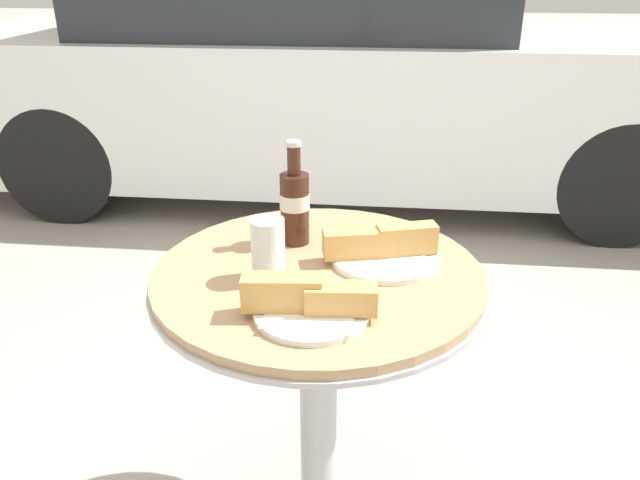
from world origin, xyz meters
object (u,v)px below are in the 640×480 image
object	(u,v)px
lunch_plate_far	(309,302)
parked_car	(333,71)
bistro_table	(318,348)
cola_bottle_left	(295,204)
lunch_plate_near	(382,249)
drinking_glass	(268,252)

from	to	relation	value
lunch_plate_far	parked_car	bearing A→B (deg)	94.24
bistro_table	lunch_plate_far	bearing A→B (deg)	-89.08
cola_bottle_left	lunch_plate_near	world-z (taller)	cola_bottle_left
cola_bottle_left	lunch_plate_near	bearing A→B (deg)	-20.17
bistro_table	lunch_plate_far	xyz separation A→B (m)	(0.00, -0.17, 0.21)
lunch_plate_far	parked_car	xyz separation A→B (m)	(-0.21, 2.80, -0.09)
cola_bottle_left	parked_car	distance (m)	2.51
bistro_table	cola_bottle_left	world-z (taller)	cola_bottle_left
bistro_table	parked_car	xyz separation A→B (m)	(-0.20, 2.63, 0.12)
bistro_table	parked_car	bearing A→B (deg)	94.46
lunch_plate_near	lunch_plate_far	xyz separation A→B (m)	(-0.12, -0.23, 0.00)
bistro_table	parked_car	world-z (taller)	parked_car
lunch_plate_near	parked_car	distance (m)	2.59
cola_bottle_left	lunch_plate_far	size ratio (longest dim) A/B	0.96
bistro_table	lunch_plate_far	distance (m)	0.27
lunch_plate_near	lunch_plate_far	bearing A→B (deg)	-118.03
drinking_glass	lunch_plate_far	world-z (taller)	drinking_glass
cola_bottle_left	lunch_plate_far	distance (m)	0.31
drinking_glass	lunch_plate_near	size ratio (longest dim) A/B	0.51
bistro_table	lunch_plate_far	size ratio (longest dim) A/B	3.14
bistro_table	drinking_glass	size ratio (longest dim) A/B	6.05
cola_bottle_left	lunch_plate_far	world-z (taller)	cola_bottle_left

